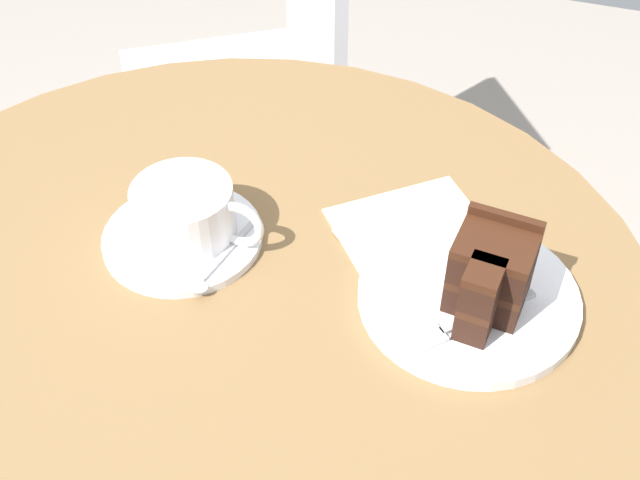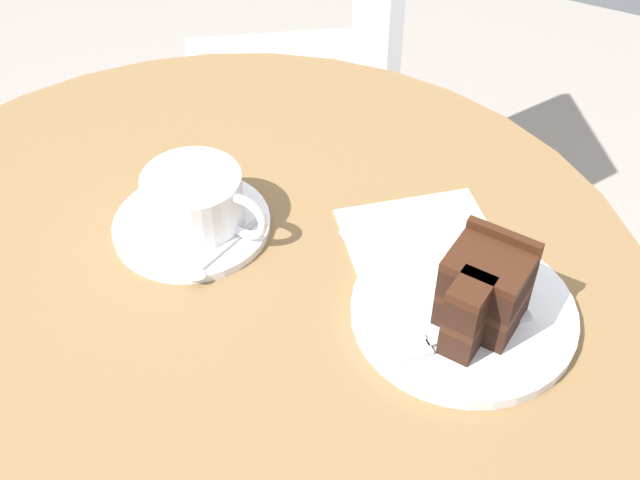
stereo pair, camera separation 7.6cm
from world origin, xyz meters
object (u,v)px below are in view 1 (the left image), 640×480
object	(u,v)px
teaspoon	(214,266)
cafe_chair	(270,40)
coffee_cup	(186,211)
fork	(458,325)
napkin	(422,243)
saucer	(183,237)
cake_slice	(490,275)
cake_plate	(468,297)

from	to	relation	value
teaspoon	cafe_chair	world-z (taller)	cafe_chair
coffee_cup	fork	world-z (taller)	coffee_cup
napkin	saucer	bearing A→B (deg)	-162.28
cake_slice	cake_plate	bearing A→B (deg)	147.18
cake_plate	napkin	bearing A→B (deg)	134.19
saucer	napkin	world-z (taller)	saucer
cake_slice	cafe_chair	world-z (taller)	cafe_chair
teaspoon	cafe_chair	bearing A→B (deg)	-152.15
saucer	cafe_chair	xyz separation A→B (m)	(-0.21, 0.73, -0.21)
coffee_cup	cafe_chair	xyz separation A→B (m)	(-0.21, 0.73, -0.25)
saucer	coffee_cup	xyz separation A→B (m)	(0.01, 0.00, 0.03)
cake_plate	fork	xyz separation A→B (m)	(-0.00, -0.04, 0.01)
cafe_chair	napkin	bearing A→B (deg)	-0.64
cake_slice	cafe_chair	size ratio (longest dim) A/B	0.10
cafe_chair	fork	bearing A→B (deg)	-1.25
coffee_cup	fork	xyz separation A→B (m)	(0.28, -0.03, -0.02)
cake_plate	coffee_cup	bearing A→B (deg)	-178.02
cake_plate	napkin	size ratio (longest dim) A/B	0.94
coffee_cup	teaspoon	bearing A→B (deg)	-39.63
cake_plate	napkin	xyz separation A→B (m)	(-0.06, 0.06, -0.00)
fork	cake_plate	bearing A→B (deg)	-137.55
coffee_cup	napkin	size ratio (longest dim) A/B	0.61
cake_slice	napkin	bearing A→B (deg)	136.49
saucer	cake_slice	distance (m)	0.31
cake_slice	saucer	bearing A→B (deg)	-179.40
teaspoon	cake_plate	xyz separation A→B (m)	(0.24, 0.05, -0.01)
saucer	teaspoon	bearing A→B (deg)	-33.36
teaspoon	saucer	bearing A→B (deg)	-114.04
saucer	fork	size ratio (longest dim) A/B	1.51
fork	coffee_cup	bearing A→B (deg)	-53.05
saucer	coffee_cup	bearing A→B (deg)	27.46
napkin	cake_plate	bearing A→B (deg)	-45.81
fork	napkin	size ratio (longest dim) A/B	0.49
teaspoon	cafe_chair	distance (m)	0.84
cake_plate	cake_slice	world-z (taller)	cake_slice
fork	cafe_chair	world-z (taller)	cafe_chair
teaspoon	napkin	size ratio (longest dim) A/B	0.49
fork	napkin	distance (m)	0.12
teaspoon	cake_plate	size ratio (longest dim) A/B	0.52
cake_slice	cafe_chair	distance (m)	0.93
teaspoon	cake_plate	world-z (taller)	teaspoon
coffee_cup	napkin	world-z (taller)	coffee_cup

